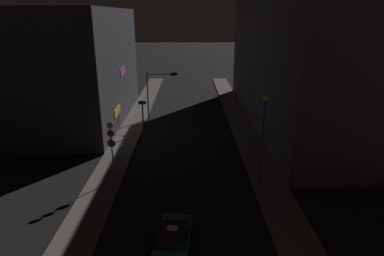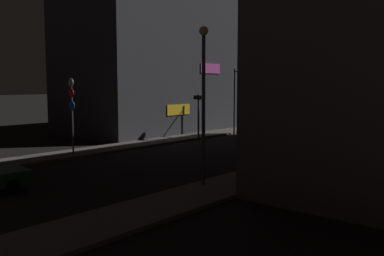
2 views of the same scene
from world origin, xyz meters
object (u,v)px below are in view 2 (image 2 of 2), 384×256
Objects in this scene: traffic_light_overhead at (247,88)px; street_lamp_near_block at (203,90)px; traffic_light_left_kerb at (198,107)px; sign_pole_left at (72,109)px.

street_lamp_near_block is (8.92, -16.81, 0.11)m from traffic_light_overhead.
sign_pole_left reaches higher than traffic_light_left_kerb.
traffic_light_overhead is 1.25× the size of sign_pole_left.
sign_pole_left is at bearing -94.27° from traffic_light_left_kerb.
traffic_light_left_kerb is at bearing 130.77° from street_lamp_near_block.
traffic_light_left_kerb is 0.54× the size of street_lamp_near_block.
sign_pole_left is at bearing -97.45° from traffic_light_overhead.
sign_pole_left is at bearing 176.16° from street_lamp_near_block.
street_lamp_near_block is at bearing -3.84° from sign_pole_left.
traffic_light_overhead is at bearing 82.55° from sign_pole_left.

